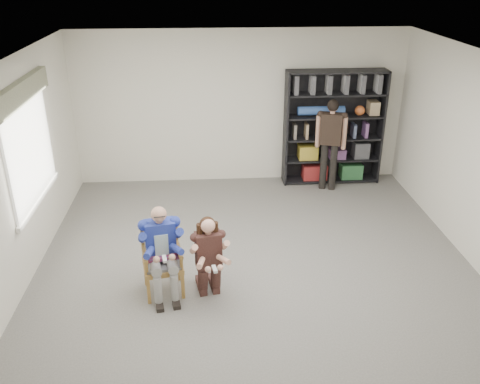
{
  "coord_description": "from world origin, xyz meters",
  "views": [
    {
      "loc": [
        -0.62,
        -5.52,
        3.88
      ],
      "look_at": [
        -0.2,
        0.6,
        1.05
      ],
      "focal_mm": 38.0,
      "sensor_mm": 36.0,
      "label": 1
    }
  ],
  "objects_px": {
    "seated_man": "(162,251)",
    "kneeling_woman": "(209,258)",
    "standing_man": "(330,146)",
    "bookshelf": "(333,128)",
    "armchair": "(162,261)"
  },
  "relations": [
    {
      "from": "seated_man",
      "to": "kneeling_woman",
      "type": "distance_m",
      "value": 0.59
    },
    {
      "from": "standing_man",
      "to": "armchair",
      "type": "bearing_deg",
      "value": -114.49
    },
    {
      "from": "standing_man",
      "to": "seated_man",
      "type": "bearing_deg",
      "value": -114.49
    },
    {
      "from": "standing_man",
      "to": "kneeling_woman",
      "type": "bearing_deg",
      "value": -106.88
    },
    {
      "from": "armchair",
      "to": "standing_man",
      "type": "distance_m",
      "value": 4.12
    },
    {
      "from": "armchair",
      "to": "kneeling_woman",
      "type": "distance_m",
      "value": 0.6
    },
    {
      "from": "seated_man",
      "to": "kneeling_woman",
      "type": "relative_size",
      "value": 1.09
    },
    {
      "from": "armchair",
      "to": "standing_man",
      "type": "relative_size",
      "value": 0.55
    },
    {
      "from": "seated_man",
      "to": "kneeling_woman",
      "type": "height_order",
      "value": "seated_man"
    },
    {
      "from": "armchair",
      "to": "bookshelf",
      "type": "bearing_deg",
      "value": 38.42
    },
    {
      "from": "kneeling_woman",
      "to": "armchair",
      "type": "bearing_deg",
      "value": 157.6
    },
    {
      "from": "armchair",
      "to": "bookshelf",
      "type": "xyz_separation_m",
      "value": [
        2.92,
        3.37,
        0.59
      ]
    },
    {
      "from": "kneeling_woman",
      "to": "standing_man",
      "type": "height_order",
      "value": "standing_man"
    },
    {
      "from": "standing_man",
      "to": "bookshelf",
      "type": "bearing_deg",
      "value": 88.3
    },
    {
      "from": "bookshelf",
      "to": "kneeling_woman",
      "type": "bearing_deg",
      "value": -123.8
    }
  ]
}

